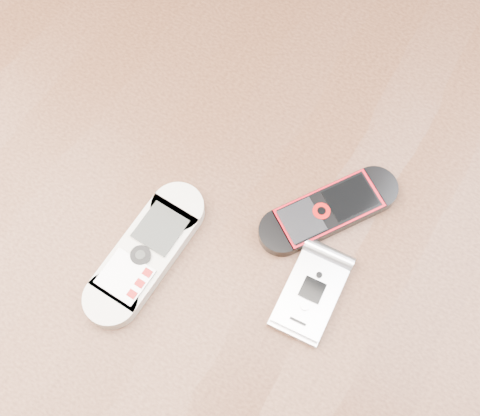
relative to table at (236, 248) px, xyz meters
name	(u,v)px	position (x,y,z in m)	size (l,w,h in m)	color
ground	(238,356)	(0.00, 0.00, -0.64)	(4.00, 4.00, 0.00)	#472B19
table	(236,248)	(0.00, 0.00, 0.00)	(1.20, 0.80, 0.75)	black
nokia_white	(145,253)	(-0.04, -0.08, 0.11)	(0.05, 0.15, 0.02)	beige
nokia_black_red	(329,210)	(0.07, 0.04, 0.11)	(0.04, 0.14, 0.01)	black
motorola_razr	(310,294)	(0.10, -0.04, 0.11)	(0.05, 0.09, 0.01)	silver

